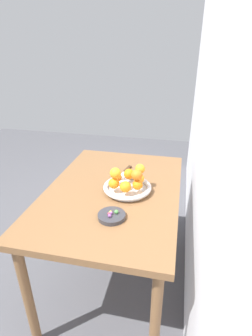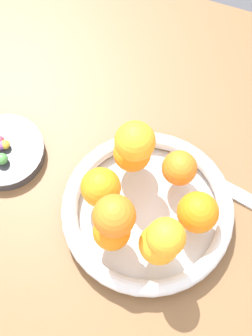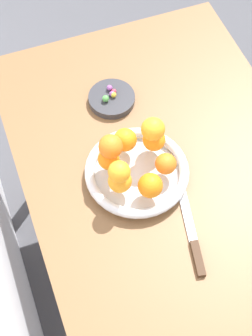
# 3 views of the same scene
# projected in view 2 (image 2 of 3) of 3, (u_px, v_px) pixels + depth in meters

# --- Properties ---
(ground_plane) EXTENTS (6.00, 6.00, 0.00)m
(ground_plane) POSITION_uv_depth(u_px,v_px,m) (147.00, 269.00, 1.55)
(ground_plane) COLOR #4C4C51
(dining_table) EXTENTS (1.10, 0.76, 0.74)m
(dining_table) POSITION_uv_depth(u_px,v_px,m) (160.00, 189.00, 0.95)
(dining_table) COLOR brown
(dining_table) RESTS_ON ground_plane
(fruit_bowl) EXTENTS (0.27, 0.27, 0.04)m
(fruit_bowl) POSITION_uv_depth(u_px,v_px,m) (145.00, 210.00, 0.82)
(fruit_bowl) COLOR silver
(fruit_bowl) RESTS_ON dining_table
(candy_dish) EXTENTS (0.13, 0.13, 0.02)m
(candy_dish) POSITION_uv_depth(u_px,v_px,m) (5.00, 152.00, 0.87)
(candy_dish) COLOR #333338
(candy_dish) RESTS_ON dining_table
(orange_0) EXTENTS (0.06, 0.06, 0.06)m
(orange_0) POSITION_uv_depth(u_px,v_px,m) (101.00, 187.00, 0.78)
(orange_0) COLOR orange
(orange_0) RESTS_ON fruit_bowl
(orange_1) EXTENTS (0.06, 0.06, 0.06)m
(orange_1) POSITION_uv_depth(u_px,v_px,m) (112.00, 232.00, 0.75)
(orange_1) COLOR orange
(orange_1) RESTS_ON fruit_bowl
(orange_2) EXTENTS (0.06, 0.06, 0.06)m
(orange_2) POSITION_uv_depth(u_px,v_px,m) (159.00, 244.00, 0.75)
(orange_2) COLOR orange
(orange_2) RESTS_ON fruit_bowl
(orange_3) EXTENTS (0.06, 0.06, 0.06)m
(orange_3) POSITION_uv_depth(u_px,v_px,m) (198.00, 212.00, 0.76)
(orange_3) COLOR orange
(orange_3) RESTS_ON fruit_bowl
(orange_4) EXTENTS (0.06, 0.06, 0.06)m
(orange_4) POSITION_uv_depth(u_px,v_px,m) (179.00, 168.00, 0.80)
(orange_4) COLOR orange
(orange_4) RESTS_ON fruit_bowl
(orange_5) EXTENTS (0.06, 0.06, 0.06)m
(orange_5) POSITION_uv_depth(u_px,v_px,m) (132.00, 153.00, 0.80)
(orange_5) COLOR orange
(orange_5) RESTS_ON fruit_bowl
(orange_6) EXTENTS (0.06, 0.06, 0.06)m
(orange_6) POSITION_uv_depth(u_px,v_px,m) (166.00, 237.00, 0.69)
(orange_6) COLOR orange
(orange_6) RESTS_ON orange_2
(orange_7) EXTENTS (0.06, 0.06, 0.06)m
(orange_7) POSITION_uv_depth(u_px,v_px,m) (114.00, 216.00, 0.70)
(orange_7) COLOR orange
(orange_7) RESTS_ON orange_1
(orange_8) EXTENTS (0.06, 0.06, 0.06)m
(orange_8) POSITION_uv_depth(u_px,v_px,m) (135.00, 141.00, 0.75)
(orange_8) COLOR orange
(orange_8) RESTS_ON orange_5
(candy_ball_0) EXTENTS (0.02, 0.02, 0.02)m
(candy_ball_0) POSITION_uv_depth(u_px,v_px,m) (5.00, 145.00, 0.86)
(candy_ball_0) COLOR gold
(candy_ball_0) RESTS_ON candy_dish
(candy_ball_1) EXTENTS (0.01, 0.01, 0.01)m
(candy_ball_1) POSITION_uv_depth(u_px,v_px,m) (0.00, 140.00, 0.86)
(candy_ball_1) COLOR #C6384C
(candy_ball_1) RESTS_ON candy_dish
(candy_ball_2) EXTENTS (0.02, 0.02, 0.02)m
(candy_ball_2) POSITION_uv_depth(u_px,v_px,m) (2.00, 159.00, 0.84)
(candy_ball_2) COLOR #4C9947
(candy_ball_2) RESTS_ON candy_dish
(candy_ball_4) EXTENTS (0.02, 0.02, 0.02)m
(candy_ball_4) POSITION_uv_depth(u_px,v_px,m) (2.00, 145.00, 0.86)
(candy_ball_4) COLOR #8C4C99
(candy_ball_4) RESTS_ON candy_dish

